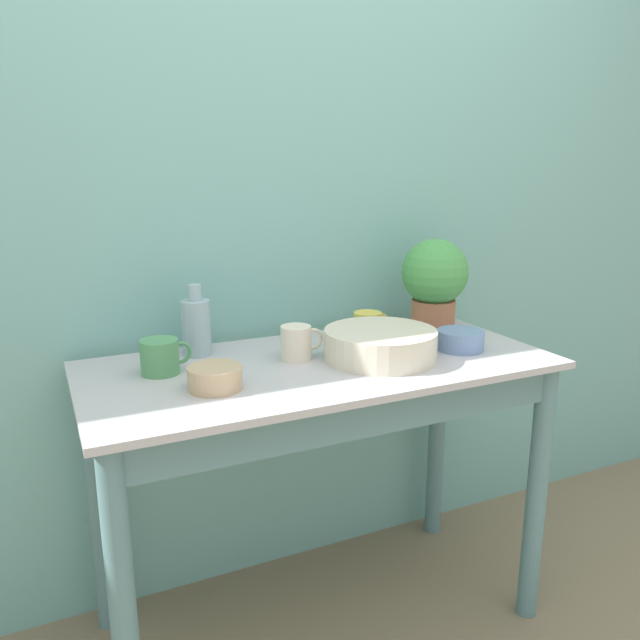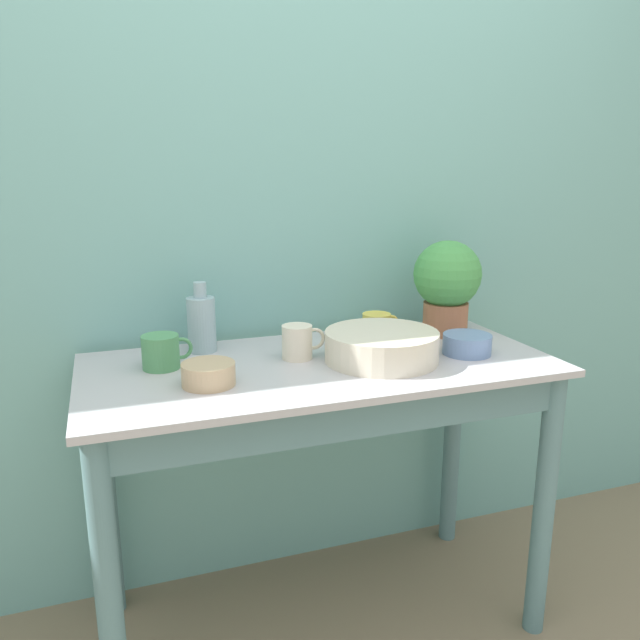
{
  "view_description": "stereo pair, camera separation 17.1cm",
  "coord_description": "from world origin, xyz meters",
  "px_view_note": "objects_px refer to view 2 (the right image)",
  "views": [
    {
      "loc": [
        -0.7,
        -1.2,
        1.38
      ],
      "look_at": [
        0.0,
        0.3,
        0.96
      ],
      "focal_mm": 35.0,
      "sensor_mm": 36.0,
      "label": 1
    },
    {
      "loc": [
        -0.55,
        -1.26,
        1.38
      ],
      "look_at": [
        0.0,
        0.3,
        0.96
      ],
      "focal_mm": 35.0,
      "sensor_mm": 36.0,
      "label": 2
    }
  ],
  "objects_px": {
    "potted_plant": "(447,282)",
    "bottle_tall": "(202,323)",
    "mug_yellow": "(377,325)",
    "mug_green": "(162,352)",
    "bowl_small_tan": "(208,374)",
    "bowl_wash_large": "(382,346)",
    "mug_cream": "(298,342)",
    "bowl_small_blue": "(467,344)"
  },
  "relations": [
    {
      "from": "bottle_tall",
      "to": "bowl_small_blue",
      "type": "relative_size",
      "value": 1.48
    },
    {
      "from": "bowl_wash_large",
      "to": "mug_cream",
      "type": "relative_size",
      "value": 2.58
    },
    {
      "from": "bowl_small_tan",
      "to": "potted_plant",
      "type": "bearing_deg",
      "value": 16.1
    },
    {
      "from": "bowl_wash_large",
      "to": "mug_yellow",
      "type": "relative_size",
      "value": 2.61
    },
    {
      "from": "mug_yellow",
      "to": "bowl_wash_large",
      "type": "bearing_deg",
      "value": -111.38
    },
    {
      "from": "bowl_wash_large",
      "to": "mug_cream",
      "type": "bearing_deg",
      "value": 155.41
    },
    {
      "from": "potted_plant",
      "to": "mug_yellow",
      "type": "bearing_deg",
      "value": 171.49
    },
    {
      "from": "bowl_wash_large",
      "to": "bowl_small_tan",
      "type": "height_order",
      "value": "bowl_wash_large"
    },
    {
      "from": "bowl_wash_large",
      "to": "mug_cream",
      "type": "distance_m",
      "value": 0.24
    },
    {
      "from": "mug_green",
      "to": "mug_yellow",
      "type": "relative_size",
      "value": 1.11
    },
    {
      "from": "bottle_tall",
      "to": "mug_cream",
      "type": "xyz_separation_m",
      "value": [
        0.24,
        -0.16,
        -0.04
      ]
    },
    {
      "from": "bottle_tall",
      "to": "bowl_small_blue",
      "type": "xyz_separation_m",
      "value": [
        0.72,
        -0.28,
        -0.06
      ]
    },
    {
      "from": "bottle_tall",
      "to": "bowl_small_blue",
      "type": "distance_m",
      "value": 0.78
    },
    {
      "from": "potted_plant",
      "to": "bottle_tall",
      "type": "bearing_deg",
      "value": 175.33
    },
    {
      "from": "mug_cream",
      "to": "mug_yellow",
      "type": "distance_m",
      "value": 0.33
    },
    {
      "from": "mug_cream",
      "to": "bowl_wash_large",
      "type": "bearing_deg",
      "value": -24.59
    },
    {
      "from": "bowl_small_tan",
      "to": "mug_cream",
      "type": "bearing_deg",
      "value": 26.22
    },
    {
      "from": "mug_green",
      "to": "potted_plant",
      "type": "bearing_deg",
      "value": 3.78
    },
    {
      "from": "potted_plant",
      "to": "bottle_tall",
      "type": "relative_size",
      "value": 1.47
    },
    {
      "from": "mug_green",
      "to": "bowl_small_blue",
      "type": "relative_size",
      "value": 0.97
    },
    {
      "from": "mug_yellow",
      "to": "bowl_small_tan",
      "type": "xyz_separation_m",
      "value": [
        -0.58,
        -0.27,
        -0.01
      ]
    },
    {
      "from": "bowl_small_blue",
      "to": "potted_plant",
      "type": "bearing_deg",
      "value": 76.27
    },
    {
      "from": "mug_cream",
      "to": "mug_yellow",
      "type": "bearing_deg",
      "value": 23.23
    },
    {
      "from": "potted_plant",
      "to": "mug_yellow",
      "type": "relative_size",
      "value": 2.49
    },
    {
      "from": "bottle_tall",
      "to": "mug_yellow",
      "type": "bearing_deg",
      "value": -3.07
    },
    {
      "from": "bowl_small_tan",
      "to": "bowl_wash_large",
      "type": "bearing_deg",
      "value": 4.42
    },
    {
      "from": "mug_green",
      "to": "mug_yellow",
      "type": "distance_m",
      "value": 0.68
    },
    {
      "from": "bottle_tall",
      "to": "bowl_small_blue",
      "type": "bearing_deg",
      "value": -21.15
    },
    {
      "from": "mug_green",
      "to": "bowl_small_tan",
      "type": "distance_m",
      "value": 0.2
    },
    {
      "from": "bowl_small_tan",
      "to": "bowl_small_blue",
      "type": "relative_size",
      "value": 0.96
    },
    {
      "from": "bowl_small_tan",
      "to": "bowl_small_blue",
      "type": "distance_m",
      "value": 0.75
    },
    {
      "from": "mug_cream",
      "to": "bowl_small_tan",
      "type": "distance_m",
      "value": 0.31
    },
    {
      "from": "mug_cream",
      "to": "bowl_small_blue",
      "type": "height_order",
      "value": "mug_cream"
    },
    {
      "from": "mug_green",
      "to": "mug_yellow",
      "type": "height_order",
      "value": "mug_green"
    },
    {
      "from": "bottle_tall",
      "to": "bowl_small_tan",
      "type": "height_order",
      "value": "bottle_tall"
    },
    {
      "from": "mug_cream",
      "to": "mug_yellow",
      "type": "xyz_separation_m",
      "value": [
        0.3,
        0.13,
        -0.01
      ]
    },
    {
      "from": "mug_yellow",
      "to": "bowl_small_blue",
      "type": "xyz_separation_m",
      "value": [
        0.17,
        -0.25,
        -0.01
      ]
    },
    {
      "from": "potted_plant",
      "to": "bowl_small_blue",
      "type": "distance_m",
      "value": 0.26
    },
    {
      "from": "potted_plant",
      "to": "bottle_tall",
      "type": "xyz_separation_m",
      "value": [
        -0.77,
        0.06,
        -0.08
      ]
    },
    {
      "from": "mug_green",
      "to": "mug_cream",
      "type": "distance_m",
      "value": 0.37
    },
    {
      "from": "potted_plant",
      "to": "mug_yellow",
      "type": "distance_m",
      "value": 0.26
    },
    {
      "from": "potted_plant",
      "to": "mug_cream",
      "type": "bearing_deg",
      "value": -169.66
    }
  ]
}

